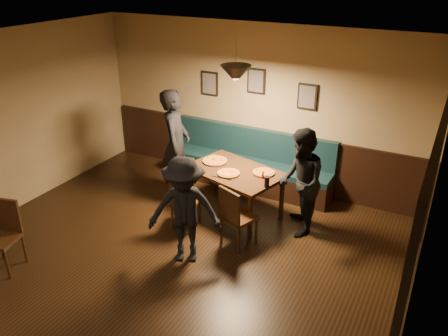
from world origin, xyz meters
name	(u,v)px	position (x,y,z in m)	size (l,w,h in m)	color
floor	(136,291)	(0.00, 0.00, 0.00)	(7.00, 7.00, 0.00)	black
ceiling	(112,62)	(0.00, 0.00, 2.80)	(7.00, 7.00, 0.00)	silver
wall_back	(256,106)	(0.00, 3.50, 1.40)	(6.00, 6.00, 0.00)	#8C704F
wall_right	(416,271)	(3.00, 0.00, 1.40)	(7.00, 7.00, 0.00)	#8C704F
wainscot	(254,155)	(0.00, 3.47, 0.50)	(5.88, 0.06, 1.00)	black
booth_bench	(248,160)	(0.00, 3.20, 0.50)	(3.00, 0.60, 1.00)	#0F232D
window_frame	(420,230)	(2.96, 0.50, 1.50)	(0.06, 2.56, 1.86)	black
window_glass	(416,229)	(2.93, 0.50, 1.50)	(2.40, 2.40, 0.00)	black
picture_left	(210,83)	(-0.90, 3.47, 1.70)	(0.32, 0.04, 0.42)	black
picture_center	(256,81)	(0.00, 3.47, 1.85)	(0.32, 0.04, 0.42)	black
picture_right	(307,97)	(0.90, 3.47, 1.70)	(0.32, 0.04, 0.42)	black
pendant_lamp	(236,74)	(0.23, 2.22, 2.25)	(0.44, 0.44, 0.25)	black
dining_table	(234,192)	(0.23, 2.22, 0.38)	(1.43, 0.92, 0.77)	#321E0D
chair_near_left	(186,200)	(-0.26, 1.58, 0.44)	(0.39, 0.39, 0.87)	black
chair_near_right	(239,216)	(0.67, 1.51, 0.46)	(0.41, 0.41, 0.92)	black
diner_left	(176,146)	(-0.87, 2.29, 0.94)	(0.69, 0.45, 1.88)	black
diner_right	(300,183)	(1.28, 2.24, 0.80)	(0.78, 0.61, 1.60)	black
diner_front	(185,211)	(0.19, 0.86, 0.75)	(0.97, 0.56, 1.50)	black
pizza_a	(215,161)	(-0.18, 2.35, 0.79)	(0.39, 0.39, 0.04)	orange
pizza_b	(229,173)	(0.22, 2.05, 0.79)	(0.34, 0.34, 0.04)	orange
pizza_c	(264,172)	(0.67, 2.33, 0.79)	(0.33, 0.33, 0.04)	orange
soda_glass	(267,182)	(0.88, 1.94, 0.85)	(0.08, 0.08, 0.16)	black
tabasco_bottle	(263,175)	(0.72, 2.17, 0.83)	(0.03, 0.03, 0.12)	#90040C
napkin_a	(214,157)	(-0.30, 2.51, 0.77)	(0.15, 0.15, 0.01)	#1C6B29
napkin_b	(194,170)	(-0.31, 1.93, 0.77)	(0.14, 0.14, 0.01)	#1C6A27
cutlery_set	(221,178)	(0.18, 1.89, 0.77)	(0.02, 0.20, 0.00)	silver
cafe_chair_far	(0,238)	(-1.79, -0.43, 0.47)	(0.42, 0.42, 0.94)	#321D0D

